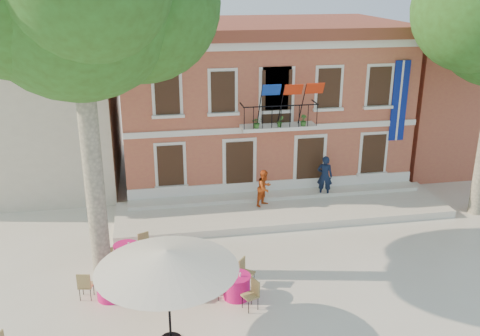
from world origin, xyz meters
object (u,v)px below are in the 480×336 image
object	(u,v)px
patio_umbrella	(167,260)
pedestrian_orange	(264,188)
pedestrian_navy	(325,176)
cafe_table_3	(127,254)
cafe_table_0	(110,286)
cafe_table_4	(237,285)
cafe_table_1	(178,276)

from	to	relation	value
patio_umbrella	pedestrian_orange	distance (m)	9.25
pedestrian_navy	cafe_table_3	world-z (taller)	pedestrian_navy
patio_umbrella	pedestrian_navy	bearing A→B (deg)	49.61
cafe_table_0	cafe_table_4	distance (m)	3.95
cafe_table_1	cafe_table_3	size ratio (longest dim) A/B	0.96
patio_umbrella	cafe_table_3	xyz separation A→B (m)	(-1.27, 4.44, -2.13)
cafe_table_0	cafe_table_1	distance (m)	2.14
patio_umbrella	cafe_table_3	size ratio (longest dim) A/B	1.99
patio_umbrella	pedestrian_orange	size ratio (longest dim) A/B	2.41
cafe_table_1	pedestrian_navy	bearing A→B (deg)	40.60
patio_umbrella	cafe_table_1	size ratio (longest dim) A/B	2.07
pedestrian_navy	patio_umbrella	bearing A→B (deg)	72.34
cafe_table_0	cafe_table_1	size ratio (longest dim) A/B	1.06
cafe_table_3	cafe_table_4	xyz separation A→B (m)	(3.43, -2.65, 0.01)
cafe_table_3	cafe_table_4	distance (m)	4.33
cafe_table_3	cafe_table_4	size ratio (longest dim) A/B	1.03
cafe_table_1	cafe_table_3	world-z (taller)	same
cafe_table_0	cafe_table_1	xyz separation A→B (m)	(2.13, 0.21, 0.01)
cafe_table_4	pedestrian_navy	bearing A→B (deg)	52.88
cafe_table_0	cafe_table_3	world-z (taller)	same
cafe_table_4	patio_umbrella	bearing A→B (deg)	-140.27
pedestrian_navy	cafe_table_1	xyz separation A→B (m)	(-6.87, -5.89, -0.80)
patio_umbrella	pedestrian_orange	world-z (taller)	patio_umbrella
pedestrian_orange	cafe_table_0	bearing A→B (deg)	-177.52
patio_umbrella	cafe_table_0	bearing A→B (deg)	125.29
pedestrian_navy	pedestrian_orange	xyz separation A→B (m)	(-2.84, -0.56, -0.14)
patio_umbrella	cafe_table_1	bearing A→B (deg)	81.44
pedestrian_navy	cafe_table_0	distance (m)	10.90
pedestrian_orange	cafe_table_1	distance (m)	6.71
pedestrian_navy	cafe_table_0	xyz separation A→B (m)	(-9.00, -6.10, -0.81)
patio_umbrella	cafe_table_3	world-z (taller)	patio_umbrella
patio_umbrella	cafe_table_3	distance (m)	5.09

